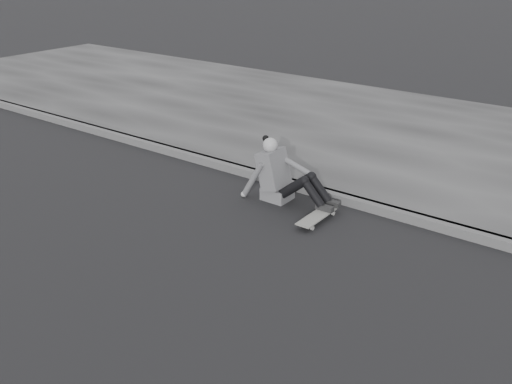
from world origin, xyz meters
TOP-DOWN VIEW (x-y plane):
  - ground at (0.00, 0.00)m, footprint 80.00×80.00m
  - curb at (0.00, 2.58)m, footprint 24.00×0.16m
  - sidewalk at (0.00, 5.60)m, footprint 24.00×6.00m
  - skateboard at (1.02, 1.90)m, footprint 0.20×0.78m
  - seated_woman at (0.29, 2.14)m, footprint 1.38×0.46m

SIDE VIEW (x-z plane):
  - ground at x=0.00m, z-range 0.00..0.00m
  - curb at x=0.00m, z-range 0.00..0.12m
  - sidewalk at x=0.00m, z-range 0.00..0.12m
  - skateboard at x=1.02m, z-range 0.03..0.12m
  - seated_woman at x=0.29m, z-range -0.08..0.80m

